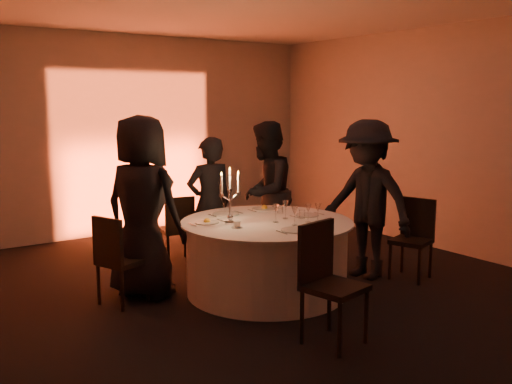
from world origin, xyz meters
TOP-DOWN VIEW (x-y plane):
  - floor at (0.00, 0.00)m, footprint 7.00×7.00m
  - wall_back at (0.00, 3.50)m, footprint 7.00×0.00m
  - wall_right at (3.00, 0.00)m, footprint 0.00×7.00m
  - uplighter_fixture at (0.00, 3.20)m, footprint 0.25×0.12m
  - banquet_table at (0.00, 0.00)m, footprint 1.80×1.80m
  - chair_left at (-1.45, 0.51)m, footprint 0.51×0.51m
  - chair_back_left at (-0.27, 1.52)m, footprint 0.43×0.43m
  - chair_back_right at (0.85, 1.30)m, footprint 0.56×0.56m
  - chair_right at (1.70, -0.52)m, footprint 0.50×0.50m
  - chair_front at (-0.31, -1.30)m, footprint 0.52×0.52m
  - guest_left at (-1.11, 0.63)m, footprint 0.97×1.09m
  - guest_back_left at (-0.06, 1.10)m, footprint 0.60×0.41m
  - guest_back_right at (0.70, 1.01)m, footprint 1.09×1.04m
  - guest_right at (1.25, -0.20)m, footprint 0.85×1.26m
  - plate_left at (-0.57, 0.25)m, footprint 0.36×0.25m
  - plate_back_left at (-0.17, 0.54)m, footprint 0.36×0.29m
  - plate_back_right at (0.34, 0.53)m, footprint 0.35×0.28m
  - plate_right at (0.52, -0.02)m, footprint 0.36×0.25m
  - plate_front at (-0.04, -0.53)m, footprint 0.36×0.29m
  - coffee_cup at (-0.43, -0.10)m, footprint 0.11×0.11m
  - candelabra at (-0.38, 0.11)m, footprint 0.25×0.12m
  - wine_glass_a at (0.42, -0.32)m, footprint 0.07×0.07m
  - wine_glass_b at (0.24, -0.01)m, footprint 0.07×0.07m
  - wine_glass_c at (0.11, -0.33)m, footprint 0.07×0.07m
  - wine_glass_d at (0.31, -0.30)m, footprint 0.07×0.07m
  - wine_glass_e at (0.04, -0.11)m, footprint 0.07×0.07m
  - tumbler_a at (0.40, -0.09)m, footprint 0.07×0.07m
  - tumbler_b at (0.36, 0.25)m, footprint 0.07×0.07m

SIDE VIEW (x-z plane):
  - floor at x=0.00m, z-range 0.00..0.00m
  - uplighter_fixture at x=0.00m, z-range 0.00..0.10m
  - banquet_table at x=0.00m, z-range 0.00..0.77m
  - chair_back_left at x=-0.27m, z-range 0.05..0.90m
  - chair_left at x=-1.45m, z-range 0.05..0.96m
  - chair_right at x=1.70m, z-range 0.06..0.96m
  - chair_back_right at x=0.85m, z-range 0.06..0.99m
  - chair_front at x=-0.31m, z-range 0.07..1.08m
  - plate_right at x=0.52m, z-range 0.77..0.78m
  - plate_front at x=-0.04m, z-range 0.77..0.78m
  - plate_back_left at x=-0.17m, z-range 0.77..0.78m
  - plate_back_right at x=0.34m, z-range 0.74..0.83m
  - plate_left at x=-0.57m, z-range 0.75..0.83m
  - guest_back_left at x=-0.06m, z-range 0.00..1.59m
  - coffee_cup at x=-0.43m, z-range 0.77..0.83m
  - tumbler_a at x=0.40m, z-range 0.77..0.86m
  - tumbler_b at x=0.36m, z-range 0.77..0.86m
  - guest_back_right at x=0.70m, z-range 0.00..1.76m
  - guest_right at x=1.25m, z-range 0.00..1.81m
  - wine_glass_a at x=0.42m, z-range 0.81..1.00m
  - wine_glass_b at x=0.24m, z-range 0.81..1.00m
  - wine_glass_c at x=0.11m, z-range 0.81..1.00m
  - wine_glass_d at x=0.31m, z-range 0.81..1.00m
  - wine_glass_e at x=0.04m, z-range 0.81..1.00m
  - guest_left at x=-1.11m, z-range 0.00..1.87m
  - candelabra at x=-0.38m, z-range 0.68..1.27m
  - wall_back at x=0.00m, z-range -2.00..5.00m
  - wall_right at x=3.00m, z-range -2.00..5.00m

